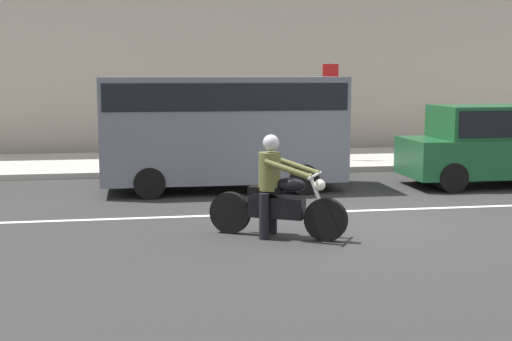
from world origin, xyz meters
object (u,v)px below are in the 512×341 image
object	(u,v)px
motorcycle_with_rider_olive	(276,196)
parked_hatchback_forest_green	(486,145)
parked_van_slate_gray	(222,125)
street_sign_post	(330,102)

from	to	relation	value
motorcycle_with_rider_olive	parked_hatchback_forest_green	xyz separation A→B (m)	(5.61, 4.13, 0.28)
parked_van_slate_gray	motorcycle_with_rider_olive	bearing A→B (deg)	-86.56
parked_van_slate_gray	parked_hatchback_forest_green	world-z (taller)	parked_van_slate_gray
motorcycle_with_rider_olive	street_sign_post	bearing A→B (deg)	69.24
street_sign_post	motorcycle_with_rider_olive	bearing A→B (deg)	-110.76
parked_hatchback_forest_green	parked_van_slate_gray	bearing A→B (deg)	175.85
motorcycle_with_rider_olive	street_sign_post	xyz separation A→B (m)	(3.13, 8.24, 1.09)
motorcycle_with_rider_olive	parked_van_slate_gray	xyz separation A→B (m)	(-0.27, 4.56, 0.76)
street_sign_post	parked_van_slate_gray	bearing A→B (deg)	-132.72
parked_hatchback_forest_green	street_sign_post	size ratio (longest dim) A/B	1.39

